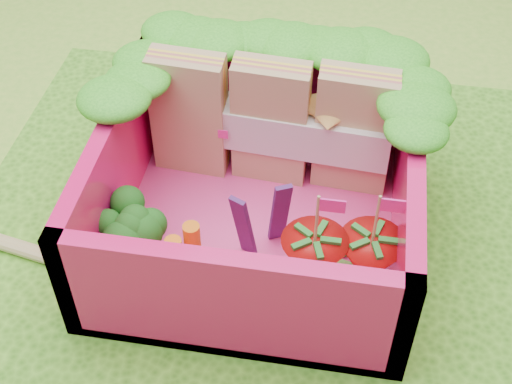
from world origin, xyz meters
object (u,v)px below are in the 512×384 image
Objects in this scene: sandwich_stack at (272,123)px; chopsticks at (38,254)px; strawberry_left at (313,262)px; strawberry_right at (369,261)px; broccoli at (130,224)px; bento_box at (258,188)px.

sandwich_stack is 1.16m from chopsticks.
sandwich_stack is at bearing 35.48° from chopsticks.
strawberry_left is 0.22m from strawberry_right.
strawberry_left is at bearing -169.27° from strawberry_right.
chopsticks is at bearing -174.47° from broccoli.
strawberry_left reaches higher than strawberry_right.
broccoli is at bearing -152.04° from bento_box.
bento_box is 3.77× the size of broccoli.
bento_box reaches higher than chopsticks.
chopsticks is (-0.91, -0.65, -0.32)m from sandwich_stack.
broccoli is (-0.48, -0.26, -0.03)m from bento_box.
broccoli is (-0.49, -0.61, -0.10)m from sandwich_stack.
broccoli is 0.15× the size of chopsticks.
sandwich_stack is at bearing 51.21° from broccoli.
sandwich_stack is (0.01, 0.35, 0.07)m from bento_box.
strawberry_right is 1.40m from chopsticks.
chopsticks is (-1.39, -0.05, -0.16)m from strawberry_right.
sandwich_stack reaches higher than strawberry_left.
broccoli is 0.48m from chopsticks.
strawberry_right reaches higher than chopsticks.
bento_box is 2.61× the size of strawberry_right.
strawberry_left reaches higher than bento_box.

